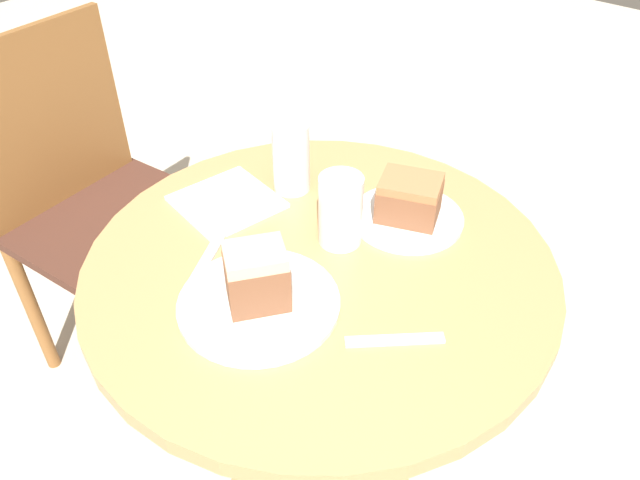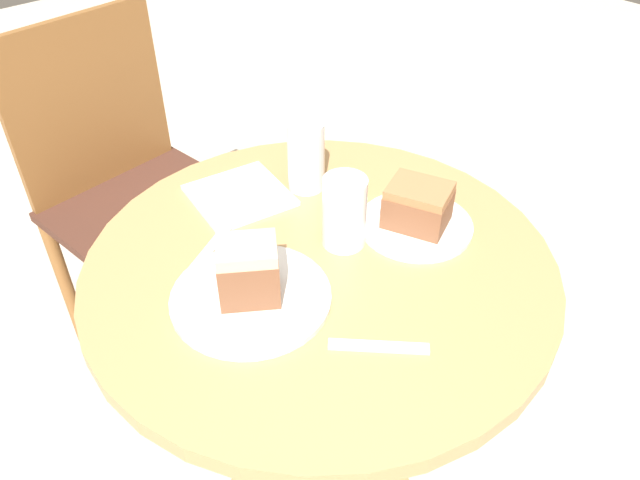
{
  "view_description": "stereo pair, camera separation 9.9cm",
  "coord_description": "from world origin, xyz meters",
  "px_view_note": "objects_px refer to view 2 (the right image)",
  "views": [
    {
      "loc": [
        -0.59,
        -0.5,
        1.42
      ],
      "look_at": [
        0.0,
        0.0,
        0.8
      ],
      "focal_mm": 35.0,
      "sensor_mm": 36.0,
      "label": 1
    },
    {
      "loc": [
        -0.52,
        -0.57,
        1.42
      ],
      "look_at": [
        0.0,
        0.0,
        0.8
      ],
      "focal_mm": 35.0,
      "sensor_mm": 36.0,
      "label": 2
    }
  ],
  "objects_px": {
    "cake_slice_far": "(418,205)",
    "glass_water": "(344,216)",
    "chair": "(136,192)",
    "plate_far": "(416,225)",
    "cake_slice_near": "(249,271)",
    "glass_lemonade": "(306,159)",
    "plate_near": "(251,297)"
  },
  "relations": [
    {
      "from": "chair",
      "to": "cake_slice_near",
      "type": "height_order",
      "value": "chair"
    },
    {
      "from": "glass_water",
      "to": "plate_far",
      "type": "bearing_deg",
      "value": -24.32
    },
    {
      "from": "plate_far",
      "to": "cake_slice_far",
      "type": "distance_m",
      "value": 0.04
    },
    {
      "from": "chair",
      "to": "cake_slice_near",
      "type": "distance_m",
      "value": 0.84
    },
    {
      "from": "plate_far",
      "to": "glass_lemonade",
      "type": "relative_size",
      "value": 1.47
    },
    {
      "from": "glass_lemonade",
      "to": "plate_near",
      "type": "bearing_deg",
      "value": -146.46
    },
    {
      "from": "glass_lemonade",
      "to": "plate_far",
      "type": "bearing_deg",
      "value": -75.55
    },
    {
      "from": "chair",
      "to": "cake_slice_far",
      "type": "distance_m",
      "value": 0.87
    },
    {
      "from": "cake_slice_far",
      "to": "plate_far",
      "type": "bearing_deg",
      "value": 165.96
    },
    {
      "from": "cake_slice_near",
      "to": "glass_water",
      "type": "height_order",
      "value": "glass_water"
    },
    {
      "from": "plate_far",
      "to": "cake_slice_near",
      "type": "bearing_deg",
      "value": 171.53
    },
    {
      "from": "plate_near",
      "to": "glass_water",
      "type": "bearing_deg",
      "value": 1.97
    },
    {
      "from": "glass_water",
      "to": "glass_lemonade",
      "type": "bearing_deg",
      "value": 69.22
    },
    {
      "from": "chair",
      "to": "plate_near",
      "type": "xyz_separation_m",
      "value": [
        -0.17,
        -0.75,
        0.27
      ]
    },
    {
      "from": "glass_lemonade",
      "to": "cake_slice_near",
      "type": "bearing_deg",
      "value": -146.46
    },
    {
      "from": "plate_far",
      "to": "glass_water",
      "type": "distance_m",
      "value": 0.14
    },
    {
      "from": "cake_slice_near",
      "to": "glass_lemonade",
      "type": "bearing_deg",
      "value": 33.54
    },
    {
      "from": "cake_slice_near",
      "to": "glass_water",
      "type": "distance_m",
      "value": 0.2
    },
    {
      "from": "cake_slice_near",
      "to": "cake_slice_far",
      "type": "distance_m",
      "value": 0.32
    },
    {
      "from": "cake_slice_near",
      "to": "plate_far",
      "type": "bearing_deg",
      "value": -8.47
    },
    {
      "from": "plate_near",
      "to": "cake_slice_far",
      "type": "height_order",
      "value": "cake_slice_far"
    },
    {
      "from": "cake_slice_far",
      "to": "glass_water",
      "type": "xyz_separation_m",
      "value": [
        -0.12,
        0.05,
        0.01
      ]
    },
    {
      "from": "chair",
      "to": "glass_water",
      "type": "xyz_separation_m",
      "value": [
        0.03,
        -0.75,
        0.32
      ]
    },
    {
      "from": "plate_far",
      "to": "glass_water",
      "type": "relative_size",
      "value": 1.58
    },
    {
      "from": "glass_water",
      "to": "chair",
      "type": "bearing_deg",
      "value": 92.3
    },
    {
      "from": "plate_near",
      "to": "plate_far",
      "type": "xyz_separation_m",
      "value": [
        0.32,
        -0.05,
        0.0
      ]
    },
    {
      "from": "chair",
      "to": "plate_near",
      "type": "bearing_deg",
      "value": -108.91
    },
    {
      "from": "cake_slice_near",
      "to": "cake_slice_far",
      "type": "xyz_separation_m",
      "value": [
        0.32,
        -0.05,
        -0.01
      ]
    },
    {
      "from": "chair",
      "to": "cake_slice_far",
      "type": "relative_size",
      "value": 7.23
    },
    {
      "from": "plate_far",
      "to": "cake_slice_near",
      "type": "relative_size",
      "value": 1.74
    },
    {
      "from": "chair",
      "to": "cake_slice_far",
      "type": "height_order",
      "value": "chair"
    },
    {
      "from": "plate_near",
      "to": "glass_water",
      "type": "xyz_separation_m",
      "value": [
        0.2,
        0.01,
        0.05
      ]
    }
  ]
}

